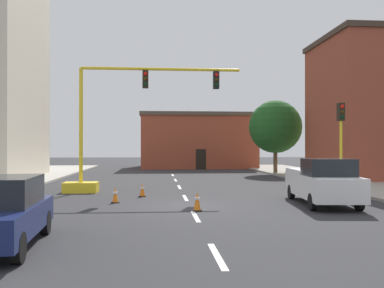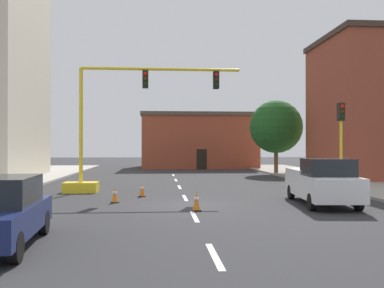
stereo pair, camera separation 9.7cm
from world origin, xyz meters
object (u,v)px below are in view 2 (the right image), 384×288
traffic_signal_gantry (104,150)px  tree_right_far (276,127)px  pickup_truck_white (322,182)px  traffic_cone_roadside_b (115,195)px  traffic_cone_roadside_c (142,190)px  traffic_light_pole_right (341,127)px  traffic_cone_roadside_a (196,201)px

traffic_signal_gantry → tree_right_far: bearing=46.7°
pickup_truck_white → traffic_cone_roadside_b: bearing=171.6°
traffic_signal_gantry → traffic_cone_roadside_c: size_ratio=14.12×
traffic_signal_gantry → pickup_truck_white: bearing=-30.3°
traffic_cone_roadside_c → traffic_light_pole_right: bearing=3.5°
tree_right_far → traffic_cone_roadside_a: (-9.12, -21.51, -3.89)m
traffic_cone_roadside_b → traffic_cone_roadside_a: bearing=-38.4°
traffic_signal_gantry → pickup_truck_white: (9.91, -5.80, -1.30)m
traffic_signal_gantry → traffic_light_pole_right: bearing=-7.2°
traffic_cone_roadside_a → traffic_cone_roadside_c: (-2.27, 4.91, -0.04)m
pickup_truck_white → traffic_cone_roadside_a: pickup_truck_white is taller
pickup_truck_white → traffic_cone_roadside_c: (-7.78, 3.55, -0.64)m
traffic_light_pole_right → traffic_cone_roadside_b: traffic_light_pole_right is taller
pickup_truck_white → traffic_cone_roadside_a: bearing=-166.1°
traffic_light_pole_right → traffic_cone_roadside_a: size_ratio=6.35×
traffic_signal_gantry → traffic_cone_roadside_c: 3.66m
traffic_signal_gantry → tree_right_far: traffic_signal_gantry is taller
traffic_light_pole_right → pickup_truck_white: size_ratio=0.86×
traffic_cone_roadside_a → traffic_cone_roadside_c: size_ratio=1.11×
tree_right_far → traffic_cone_roadside_b: tree_right_far is taller
traffic_light_pole_right → traffic_cone_roadside_b: bearing=-166.0°
pickup_truck_white → traffic_cone_roadside_c: size_ratio=8.18×
traffic_signal_gantry → traffic_cone_roadside_b: 4.99m
tree_right_far → traffic_cone_roadside_a: size_ratio=8.80×
traffic_signal_gantry → traffic_cone_roadside_c: (2.13, -2.25, -1.94)m
traffic_light_pole_right → traffic_cone_roadside_c: 10.97m
traffic_light_pole_right → traffic_cone_roadside_b: 12.35m
traffic_signal_gantry → tree_right_far: (13.53, 14.35, 1.98)m
traffic_signal_gantry → traffic_cone_roadside_a: traffic_signal_gantry is taller
traffic_signal_gantry → traffic_cone_roadside_b: (1.02, -4.48, -1.93)m
traffic_signal_gantry → tree_right_far: size_ratio=1.44×
pickup_truck_white → traffic_cone_roadside_a: (-5.51, -1.36, -0.60)m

